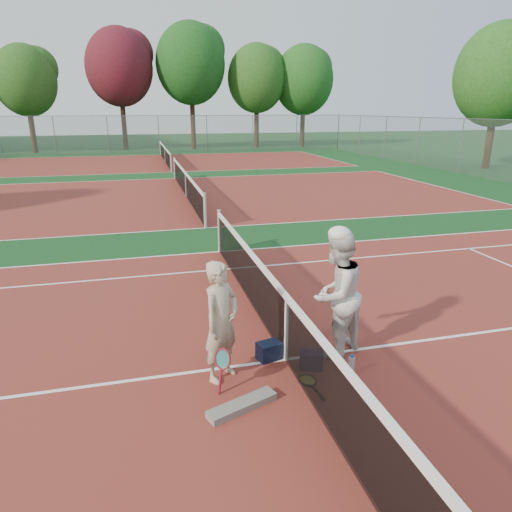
# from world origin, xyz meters

# --- Properties ---
(ground) EXTENTS (130.00, 130.00, 0.00)m
(ground) POSITION_xyz_m (0.00, 0.00, 0.00)
(ground) COLOR #103B17
(ground) RESTS_ON ground
(court_main) EXTENTS (23.77, 10.97, 0.01)m
(court_main) POSITION_xyz_m (0.00, 0.00, 0.00)
(court_main) COLOR maroon
(court_main) RESTS_ON ground
(court_far_a) EXTENTS (23.77, 10.97, 0.01)m
(court_far_a) POSITION_xyz_m (0.00, 13.50, 0.00)
(court_far_a) COLOR maroon
(court_far_a) RESTS_ON ground
(court_far_b) EXTENTS (23.77, 10.97, 0.01)m
(court_far_b) POSITION_xyz_m (0.00, 27.00, 0.00)
(court_far_b) COLOR maroon
(court_far_b) RESTS_ON ground
(net_main) EXTENTS (0.10, 10.98, 1.02)m
(net_main) POSITION_xyz_m (0.00, 0.00, 0.51)
(net_main) COLOR black
(net_main) RESTS_ON ground
(net_far_a) EXTENTS (0.10, 10.98, 1.02)m
(net_far_a) POSITION_xyz_m (0.00, 13.50, 0.51)
(net_far_a) COLOR black
(net_far_a) RESTS_ON ground
(net_far_b) EXTENTS (0.10, 10.98, 1.02)m
(net_far_b) POSITION_xyz_m (0.00, 27.00, 0.51)
(net_far_b) COLOR black
(net_far_b) RESTS_ON ground
(fence_back) EXTENTS (32.00, 0.06, 3.00)m
(fence_back) POSITION_xyz_m (0.00, 34.00, 1.50)
(fence_back) COLOR slate
(fence_back) RESTS_ON ground
(player_a) EXTENTS (0.72, 0.70, 1.67)m
(player_a) POSITION_xyz_m (-0.98, -0.21, 0.83)
(player_a) COLOR #B3A78B
(player_a) RESTS_ON ground
(player_b) EXTENTS (1.17, 1.10, 1.90)m
(player_b) POSITION_xyz_m (0.75, 0.02, 0.95)
(player_b) COLOR silver
(player_b) RESTS_ON ground
(racket_red) EXTENTS (0.31, 0.31, 0.59)m
(racket_red) POSITION_xyz_m (-1.03, -0.52, 0.30)
(racket_red) COLOR maroon
(racket_red) RESTS_ON ground
(racket_black_held) EXTENTS (0.33, 0.34, 0.58)m
(racket_black_held) POSITION_xyz_m (0.79, -0.07, 0.29)
(racket_black_held) COLOR black
(racket_black_held) RESTS_ON ground
(racket_spare) EXTENTS (0.33, 0.63, 0.03)m
(racket_spare) POSITION_xyz_m (0.11, -0.60, 0.02)
(racket_spare) COLOR black
(racket_spare) RESTS_ON ground
(sports_bag_navy) EXTENTS (0.39, 0.31, 0.27)m
(sports_bag_navy) POSITION_xyz_m (-0.23, 0.08, 0.13)
(sports_bag_navy) COLOR black
(sports_bag_navy) RESTS_ON ground
(sports_bag_purple) EXTENTS (0.36, 0.30, 0.25)m
(sports_bag_purple) POSITION_xyz_m (0.27, -0.30, 0.13)
(sports_bag_purple) COLOR #25102D
(sports_bag_purple) RESTS_ON ground
(net_cover_canvas) EXTENTS (0.93, 0.53, 0.10)m
(net_cover_canvas) POSITION_xyz_m (-0.87, -0.96, 0.05)
(net_cover_canvas) COLOR #68635E
(net_cover_canvas) RESTS_ON ground
(water_bottle) EXTENTS (0.09, 0.09, 0.30)m
(water_bottle) POSITION_xyz_m (0.73, -0.65, 0.15)
(water_bottle) COLOR #ADBFDC
(water_bottle) RESTS_ON ground
(tree_back_1) EXTENTS (4.88, 4.88, 8.50)m
(tree_back_1) POSITION_xyz_m (-10.14, 37.04, 5.67)
(tree_back_1) COLOR #382314
(tree_back_1) RESTS_ON ground
(tree_back_maroon) EXTENTS (5.67, 5.67, 10.18)m
(tree_back_maroon) POSITION_xyz_m (-2.77, 38.07, 6.90)
(tree_back_maroon) COLOR #382314
(tree_back_maroon) RESTS_ON ground
(tree_back_3) EXTENTS (6.09, 6.09, 10.82)m
(tree_back_3) POSITION_xyz_m (3.33, 37.93, 7.30)
(tree_back_3) COLOR #382314
(tree_back_3) RESTS_ON ground
(tree_back_4) EXTENTS (5.33, 5.33, 9.24)m
(tree_back_4) POSITION_xyz_m (9.33, 37.86, 6.16)
(tree_back_4) COLOR #382314
(tree_back_4) RESTS_ON ground
(tree_back_5) EXTENTS (5.57, 5.57, 9.32)m
(tree_back_5) POSITION_xyz_m (13.94, 37.86, 6.10)
(tree_back_5) COLOR #382314
(tree_back_5) RESTS_ON ground
(tree_right_1) EXTENTS (5.13, 5.13, 8.35)m
(tree_right_1) POSITION_xyz_m (19.07, 18.63, 5.38)
(tree_right_1) COLOR #382314
(tree_right_1) RESTS_ON ground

